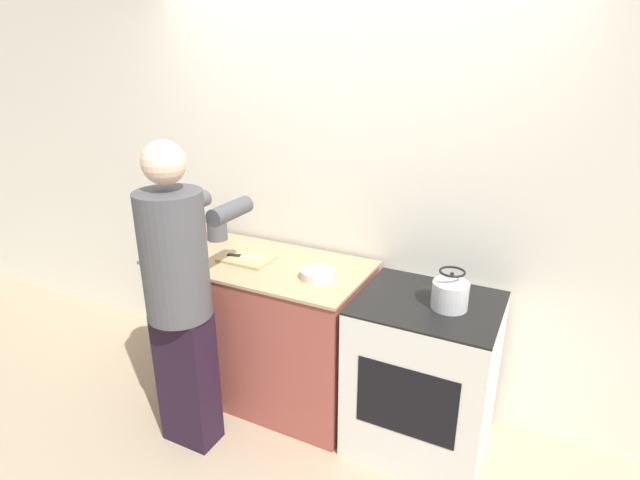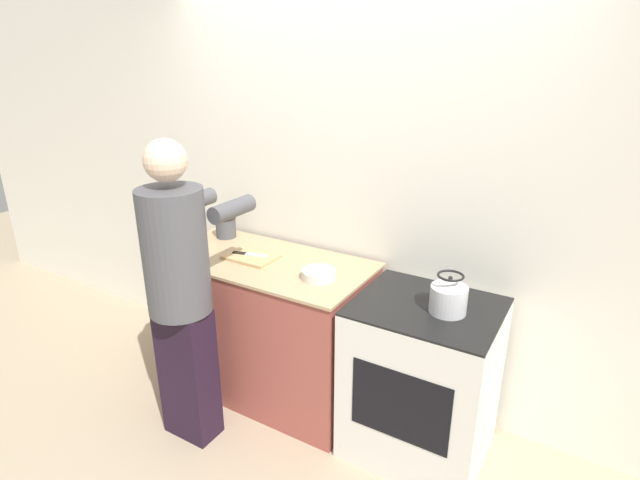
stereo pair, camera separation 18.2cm
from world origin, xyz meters
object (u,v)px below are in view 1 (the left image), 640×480
object	(u,v)px
bowl_prep	(318,274)
knife	(244,256)
person	(180,291)
cutting_board	(247,259)
canister_jar	(217,229)
oven	(423,375)
kettle	(450,292)

from	to	relation	value
bowl_prep	knife	bearing A→B (deg)	175.07
bowl_prep	person	bearing A→B (deg)	-137.98
cutting_board	knife	xyz separation A→B (m)	(-0.02, 0.01, 0.01)
bowl_prep	canister_jar	world-z (taller)	canister_jar
oven	kettle	xyz separation A→B (m)	(0.11, -0.02, 0.54)
kettle	canister_jar	xyz separation A→B (m)	(-1.63, 0.22, 0.01)
oven	cutting_board	distance (m)	1.24
kettle	bowl_prep	size ratio (longest dim) A/B	1.06
kettle	canister_jar	distance (m)	1.65
oven	knife	distance (m)	1.26
person	cutting_board	size ratio (longest dim) A/B	5.49
person	bowl_prep	size ratio (longest dim) A/B	8.99
knife	bowl_prep	size ratio (longest dim) A/B	1.18
cutting_board	bowl_prep	world-z (taller)	bowl_prep
person	kettle	xyz separation A→B (m)	(1.29, 0.54, 0.04)
person	knife	distance (m)	0.55
person	knife	bearing A→B (deg)	87.39
knife	canister_jar	size ratio (longest dim) A/B	1.58
knife	canister_jar	distance (m)	0.42
canister_jar	cutting_board	bearing A→B (deg)	-29.39
oven	person	size ratio (longest dim) A/B	0.52
knife	bowl_prep	world-z (taller)	bowl_prep
cutting_board	canister_jar	distance (m)	0.45
oven	kettle	bearing A→B (deg)	-8.09
oven	cutting_board	size ratio (longest dim) A/B	2.85
cutting_board	kettle	bearing A→B (deg)	-0.26
person	kettle	size ratio (longest dim) A/B	8.45
kettle	canister_jar	world-z (taller)	kettle
oven	knife	bearing A→B (deg)	-179.86
cutting_board	kettle	distance (m)	1.25
oven	person	xyz separation A→B (m)	(-1.18, -0.55, 0.49)
oven	knife	xyz separation A→B (m)	(-1.16, -0.00, 0.50)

